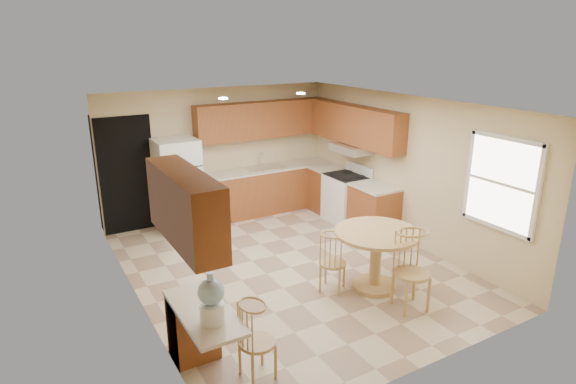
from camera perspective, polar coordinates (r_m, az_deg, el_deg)
floor at (r=7.50m, az=0.27°, el=-8.92°), size 5.50×5.50×0.00m
ceiling at (r=6.76m, az=0.30°, el=10.38°), size 4.50×5.50×0.02m
wall_back at (r=9.42m, az=-8.21°, el=4.60°), size 4.50×0.02×2.50m
wall_front at (r=5.01m, az=16.50°, el=-8.04°), size 4.50×0.02×2.50m
wall_left at (r=6.26m, az=-17.82°, el=-2.90°), size 0.02×5.50×2.50m
wall_right at (r=8.35m, az=13.76°, el=2.55°), size 0.02×5.50×2.50m
doorway at (r=8.98m, az=-18.51°, el=1.87°), size 0.90×0.02×2.10m
base_cab_back at (r=9.72m, az=-2.55°, el=0.20°), size 2.75×0.60×0.87m
counter_back at (r=9.59m, az=-2.59°, el=2.79°), size 2.75×0.63×0.04m
base_cab_right_a at (r=9.77m, az=4.67°, el=0.24°), size 0.60×0.59×0.87m
counter_right_a at (r=9.64m, az=4.74°, el=2.82°), size 0.63×0.59×0.04m
base_cab_right_b at (r=8.68m, az=10.12°, el=-2.28°), size 0.60×0.80×0.87m
counter_right_b at (r=8.53m, az=10.28°, el=0.59°), size 0.63×0.80×0.04m
upper_cab_back at (r=9.51m, az=-3.05°, el=8.57°), size 2.75×0.33×0.70m
upper_cab_right at (r=9.01m, az=7.96°, el=7.90°), size 0.33×2.42×0.70m
upper_cab_left at (r=4.64m, az=-12.10°, el=-1.78°), size 0.33×1.40×0.70m
sink at (r=9.58m, az=-2.72°, el=2.90°), size 0.78×0.44×0.01m
range_hood at (r=9.01m, az=7.53°, el=5.14°), size 0.50×0.76×0.14m
desk_pedestal at (r=5.56m, az=-11.16°, el=-15.39°), size 0.48×0.42×0.72m
desk_top at (r=5.05m, az=-9.96°, el=-13.81°), size 0.50×1.20×0.04m
window at (r=7.10m, az=24.01°, el=0.94°), size 0.06×1.12×1.30m
can_light_a at (r=7.61m, az=-7.68°, el=10.95°), size 0.14×0.14×0.02m
can_light_b at (r=8.24m, az=1.52°, el=11.61°), size 0.14×0.14×0.02m
refrigerator at (r=8.90m, az=-12.90°, el=0.81°), size 0.74×0.72×1.68m
stove at (r=9.22m, az=6.92°, el=-0.68°), size 0.65×0.76×1.09m
dining_table at (r=6.80m, az=10.40°, el=-6.91°), size 1.16×1.16×0.86m
chair_table_a at (r=6.63m, az=5.75°, el=-7.79°), size 0.38×0.47×0.85m
chair_table_b at (r=6.31m, az=15.20°, el=-8.54°), size 0.46×0.48×1.05m
chair_desk at (r=5.03m, az=-3.27°, el=-16.77°), size 0.38×0.49×0.85m
water_crock at (r=4.71m, az=-9.06°, el=-12.55°), size 0.25×0.25×0.53m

